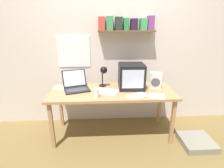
# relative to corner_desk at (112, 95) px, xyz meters

# --- Properties ---
(ground_plane) EXTENTS (12.00, 12.00, 0.00)m
(ground_plane) POSITION_rel_corner_desk_xyz_m (0.00, 0.00, -0.64)
(ground_plane) COLOR brown
(back_wall) EXTENTS (5.60, 0.24, 2.60)m
(back_wall) POSITION_rel_corner_desk_xyz_m (0.00, 0.47, 0.66)
(back_wall) COLOR beige
(back_wall) RESTS_ON ground_plane
(corner_desk) EXTENTS (1.73, 0.68, 0.70)m
(corner_desk) POSITION_rel_corner_desk_xyz_m (0.00, 0.00, 0.00)
(corner_desk) COLOR #B07F53
(corner_desk) RESTS_ON ground_plane
(crt_monitor) EXTENTS (0.36, 0.35, 0.35)m
(crt_monitor) POSITION_rel_corner_desk_xyz_m (0.28, 0.10, 0.24)
(crt_monitor) COLOR black
(crt_monitor) RESTS_ON corner_desk
(laptop) EXTENTS (0.43, 0.45, 0.25)m
(laptop) POSITION_rel_corner_desk_xyz_m (-0.51, 0.11, 0.12)
(laptop) COLOR black
(laptop) RESTS_ON corner_desk
(desk_lamp) EXTENTS (0.13, 0.16, 0.31)m
(desk_lamp) POSITION_rel_corner_desk_xyz_m (-0.11, 0.16, 0.28)
(desk_lamp) COLOR black
(desk_lamp) RESTS_ON corner_desk
(juice_glass) EXTENTS (0.06, 0.06, 0.13)m
(juice_glass) POSITION_rel_corner_desk_xyz_m (-0.21, -0.23, 0.11)
(juice_glass) COLOR white
(juice_glass) RESTS_ON corner_desk
(space_heater) EXTENTS (0.19, 0.15, 0.23)m
(space_heater) POSITION_rel_corner_desk_xyz_m (0.63, 0.08, 0.17)
(space_heater) COLOR silver
(space_heater) RESTS_ON corner_desk
(loose_paper_near_laptop) EXTENTS (0.35, 0.30, 0.00)m
(loose_paper_near_laptop) POSITION_rel_corner_desk_xyz_m (-0.08, -0.03, 0.06)
(loose_paper_near_laptop) COLOR white
(loose_paper_near_laptop) RESTS_ON corner_desk
(loose_paper_near_monitor) EXTENTS (0.24, 0.22, 0.00)m
(loose_paper_near_monitor) POSITION_rel_corner_desk_xyz_m (0.57, -0.23, 0.06)
(loose_paper_near_monitor) COLOR white
(loose_paper_near_monitor) RESTS_ON corner_desk
(printed_handout) EXTENTS (0.31, 0.26, 0.00)m
(printed_handout) POSITION_rel_corner_desk_xyz_m (0.32, -0.20, 0.06)
(printed_handout) COLOR white
(printed_handout) RESTS_ON corner_desk
(open_notebook) EXTENTS (0.24, 0.22, 0.00)m
(open_notebook) POSITION_rel_corner_desk_xyz_m (-0.74, 0.17, 0.06)
(open_notebook) COLOR white
(open_notebook) RESTS_ON corner_desk
(floor_cushion) EXTENTS (0.43, 0.43, 0.09)m
(floor_cushion) POSITION_rel_corner_desk_xyz_m (1.16, -0.32, -0.60)
(floor_cushion) COLOR gray
(floor_cushion) RESTS_ON ground_plane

